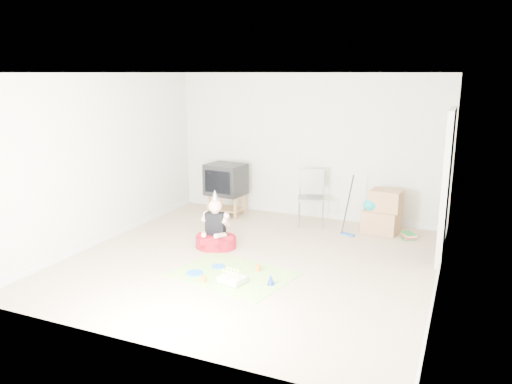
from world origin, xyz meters
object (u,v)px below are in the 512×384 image
at_px(cardboard_boxes, 383,212).
at_px(birthday_cake, 232,280).
at_px(seated_woman, 216,235).
at_px(crt_tv, 226,179).
at_px(folding_chair, 311,198).
at_px(tv_stand, 226,202).

distance_m(cardboard_boxes, birthday_cake, 3.20).
bearing_deg(seated_woman, crt_tv, 111.55).
height_order(folding_chair, birthday_cake, folding_chair).
bearing_deg(cardboard_boxes, folding_chair, -175.78).
distance_m(crt_tv, folding_chair, 1.66).
xyz_separation_m(seated_woman, birthday_cake, (0.81, -1.10, -0.15)).
height_order(crt_tv, birthday_cake, crt_tv).
xyz_separation_m(crt_tv, cardboard_boxes, (2.86, 0.09, -0.33)).
xyz_separation_m(tv_stand, birthday_cake, (1.47, -2.77, -0.19)).
xyz_separation_m(folding_chair, cardboard_boxes, (1.21, 0.09, -0.14)).
relative_size(crt_tv, folding_chair, 0.67).
bearing_deg(tv_stand, birthday_cake, -62.01).
distance_m(folding_chair, birthday_cake, 2.82).
bearing_deg(folding_chair, crt_tv, -179.86).
distance_m(cardboard_boxes, seated_woman, 2.83).
distance_m(crt_tv, cardboard_boxes, 2.88).
bearing_deg(folding_chair, birthday_cake, -93.65).
relative_size(tv_stand, crt_tv, 0.97).
bearing_deg(crt_tv, cardboard_boxes, 8.60).
xyz_separation_m(cardboard_boxes, seated_woman, (-2.20, -1.77, -0.15)).
bearing_deg(crt_tv, folding_chair, 6.88).
bearing_deg(cardboard_boxes, crt_tv, -178.14).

